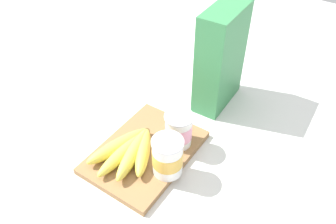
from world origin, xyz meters
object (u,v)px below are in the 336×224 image
(yogurt_cup_front, at_px, (179,130))
(banana_bunch, at_px, (129,151))
(cutting_board, at_px, (145,152))
(yogurt_cup_back, at_px, (168,157))
(cereal_box, at_px, (221,58))

(yogurt_cup_front, bearing_deg, banana_bunch, -35.89)
(banana_bunch, bearing_deg, cutting_board, 151.82)
(banana_bunch, bearing_deg, yogurt_cup_front, 144.11)
(yogurt_cup_back, bearing_deg, yogurt_cup_front, -162.97)
(cutting_board, xyz_separation_m, banana_bunch, (0.04, -0.02, 0.03))
(cereal_box, relative_size, yogurt_cup_back, 2.97)
(cutting_board, bearing_deg, yogurt_cup_back, 74.70)
(cereal_box, distance_m, yogurt_cup_back, 0.33)
(cutting_board, relative_size, yogurt_cup_back, 2.97)
(yogurt_cup_front, distance_m, banana_bunch, 0.13)
(cereal_box, height_order, yogurt_cup_front, cereal_box)
(yogurt_cup_front, height_order, banana_bunch, yogurt_cup_front)
(cutting_board, distance_m, cereal_box, 0.33)
(cutting_board, distance_m, banana_bunch, 0.05)
(cutting_board, distance_m, yogurt_cup_front, 0.10)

